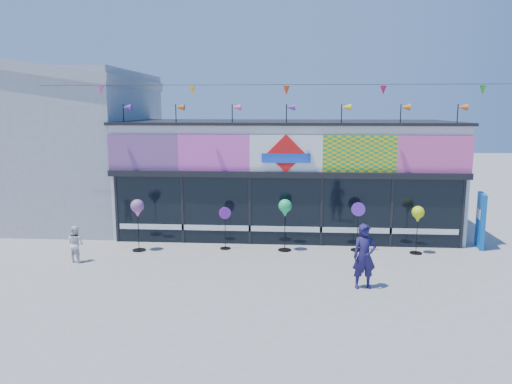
# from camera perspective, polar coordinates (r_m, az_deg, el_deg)

# --- Properties ---
(ground) EXTENTS (80.00, 80.00, 0.00)m
(ground) POSITION_cam_1_polar(r_m,az_deg,el_deg) (13.78, 3.11, -9.82)
(ground) COLOR gray
(ground) RESTS_ON ground
(kite_shop) EXTENTS (16.00, 5.70, 5.31)m
(kite_shop) POSITION_cam_1_polar(r_m,az_deg,el_deg) (19.11, 3.52, 1.95)
(kite_shop) COLOR silver
(kite_shop) RESTS_ON ground
(neighbour_building) EXTENTS (8.18, 7.20, 6.87)m
(neighbour_building) POSITION_cam_1_polar(r_m,az_deg,el_deg) (22.50, -22.91, 5.33)
(neighbour_building) COLOR #A6A8AB
(neighbour_building) RESTS_ON ground
(blue_sign) EXTENTS (0.28, 0.92, 1.82)m
(blue_sign) POSITION_cam_1_polar(r_m,az_deg,el_deg) (18.06, 24.30, -2.98)
(blue_sign) COLOR #0B5AB1
(blue_sign) RESTS_ON ground
(spinner_0) EXTENTS (0.43, 0.43, 1.69)m
(spinner_0) POSITION_cam_1_polar(r_m,az_deg,el_deg) (16.45, -13.39, -1.98)
(spinner_0) COLOR black
(spinner_0) RESTS_ON ground
(spinner_1) EXTENTS (0.37, 0.36, 1.40)m
(spinner_1) POSITION_cam_1_polar(r_m,az_deg,el_deg) (16.37, -3.55, -4.00)
(spinner_1) COLOR black
(spinner_1) RESTS_ON ground
(spinner_2) EXTENTS (0.43, 0.43, 1.70)m
(spinner_2) POSITION_cam_1_polar(r_m,az_deg,el_deg) (16.03, 3.34, -2.02)
(spinner_2) COLOR black
(spinner_2) RESTS_ON ground
(spinner_3) EXTENTS (0.45, 0.41, 1.59)m
(spinner_3) POSITION_cam_1_polar(r_m,az_deg,el_deg) (16.45, 11.55, -3.74)
(spinner_3) COLOR black
(spinner_3) RESTS_ON ground
(spinner_4) EXTENTS (0.39, 0.39, 1.54)m
(spinner_4) POSITION_cam_1_polar(r_m,az_deg,el_deg) (16.51, 18.01, -2.58)
(spinner_4) COLOR black
(spinner_4) RESTS_ON ground
(adult_man) EXTENTS (0.67, 0.50, 1.68)m
(adult_man) POSITION_cam_1_polar(r_m,az_deg,el_deg) (13.10, 12.29, -7.21)
(adult_man) COLOR #1D1646
(adult_man) RESTS_ON ground
(child) EXTENTS (0.61, 0.47, 1.11)m
(child) POSITION_cam_1_polar(r_m,az_deg,el_deg) (15.98, -19.93, -5.59)
(child) COLOR white
(child) RESTS_ON ground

